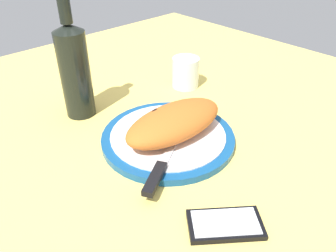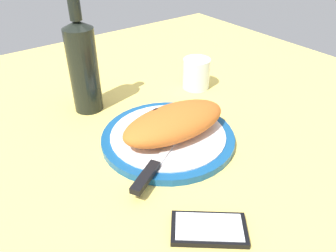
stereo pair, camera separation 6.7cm
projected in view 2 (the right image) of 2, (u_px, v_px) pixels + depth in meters
The scene contains 8 objects.
ground_plane at pixel (168, 146), 73.63cm from camera, with size 150.00×150.00×3.00cm, color #EACC60.
plate at pixel (168, 137), 72.30cm from camera, with size 28.91×28.91×1.87cm.
calzone at pixel (175, 122), 69.89cm from camera, with size 24.59×12.39×6.16cm.
fork at pixel (156, 119), 76.50cm from camera, with size 16.75×4.90×0.40cm.
knife at pixel (155, 165), 62.26cm from camera, with size 21.24×13.10×1.20cm.
smartphone at pixel (209, 229), 52.15cm from camera, with size 13.25×12.45×1.16cm.
water_glass at pixel (196, 75), 92.51cm from camera, with size 7.49×7.49×8.40cm.
wine_bottle at pixel (83, 66), 78.13cm from camera, with size 7.03×7.03×28.30cm.
Camera 2 is at (35.41, 47.14, 42.82)cm, focal length 35.45 mm.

